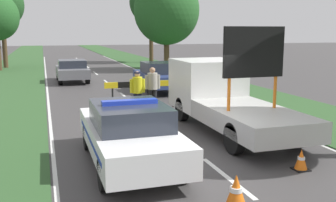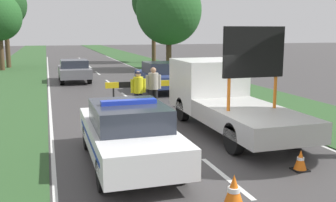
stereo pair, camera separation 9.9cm
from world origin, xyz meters
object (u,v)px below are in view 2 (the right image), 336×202
(police_car, at_px, (128,133))
(queued_car_suv_grey, at_px, (74,70))
(traffic_cone_near_truck, at_px, (159,130))
(road_barrier, at_px, (145,86))
(queued_car_hatch_blue, at_px, (160,76))
(pedestrian_civilian, at_px, (153,85))
(traffic_cone_centre_front, at_px, (234,192))
(traffic_cone_behind_barrier, at_px, (105,112))
(work_truck, at_px, (222,95))
(roadside_tree_near_right, at_px, (169,10))
(roadside_tree_far_left, at_px, (153,2))
(roadside_tree_near_left, at_px, (5,5))
(traffic_cone_near_police, at_px, (300,160))
(police_officer, at_px, (138,89))

(police_car, relative_size, queued_car_suv_grey, 1.16)
(queued_car_suv_grey, bearing_deg, traffic_cone_near_truck, 95.63)
(road_barrier, relative_size, queued_car_hatch_blue, 0.74)
(pedestrian_civilian, bearing_deg, queued_car_suv_grey, 126.32)
(police_car, distance_m, traffic_cone_centre_front, 3.27)
(traffic_cone_behind_barrier, bearing_deg, queued_car_hatch_blue, 57.69)
(work_truck, xyz_separation_m, traffic_cone_near_truck, (-2.42, -0.96, -0.78))
(traffic_cone_near_truck, xyz_separation_m, traffic_cone_behind_barrier, (-1.14, 3.05, 0.02))
(work_truck, xyz_separation_m, pedestrian_civilian, (-1.46, 3.21, -0.06))
(road_barrier, xyz_separation_m, roadside_tree_near_right, (5.66, 14.98, 3.78))
(roadside_tree_near_right, relative_size, roadside_tree_far_left, 0.92)
(police_car, bearing_deg, work_truck, 39.78)
(police_car, relative_size, traffic_cone_behind_barrier, 7.65)
(traffic_cone_centre_front, bearing_deg, roadside_tree_near_left, 101.58)
(traffic_cone_near_police, bearing_deg, roadside_tree_near_left, 106.46)
(traffic_cone_behind_barrier, distance_m, queued_car_suv_grey, 11.33)
(queued_car_hatch_blue, distance_m, roadside_tree_near_right, 11.93)
(road_barrier, bearing_deg, traffic_cone_near_truck, -105.87)
(traffic_cone_centre_front, distance_m, traffic_cone_behind_barrier, 7.86)
(roadside_tree_near_left, relative_size, roadside_tree_near_right, 0.96)
(police_officer, height_order, roadside_tree_far_left, roadside_tree_far_left)
(police_car, relative_size, work_truck, 0.75)
(work_truck, distance_m, traffic_cone_near_police, 4.41)
(police_officer, bearing_deg, pedestrian_civilian, -148.06)
(work_truck, bearing_deg, roadside_tree_near_right, -98.74)
(traffic_cone_near_truck, bearing_deg, roadside_tree_far_left, 75.25)
(work_truck, xyz_separation_m, roadside_tree_near_right, (3.96, 18.67, 3.65))
(police_car, height_order, traffic_cone_near_truck, police_car)
(police_officer, relative_size, queued_car_hatch_blue, 0.38)
(police_car, height_order, traffic_cone_centre_front, police_car)
(police_officer, bearing_deg, roadside_tree_far_left, -106.62)
(work_truck, distance_m, roadside_tree_near_right, 19.44)
(police_officer, bearing_deg, traffic_cone_centre_front, 88.40)
(pedestrian_civilian, xyz_separation_m, queued_car_suv_grey, (-2.38, 10.20, -0.29))
(police_officer, xyz_separation_m, queued_car_suv_grey, (-1.66, 10.65, -0.25))
(police_officer, bearing_deg, queued_car_hatch_blue, -114.49)
(traffic_cone_behind_barrier, bearing_deg, roadside_tree_near_left, 102.58)
(road_barrier, bearing_deg, police_car, -114.13)
(police_officer, distance_m, traffic_cone_behind_barrier, 1.67)
(police_car, distance_m, pedestrian_civilian, 6.33)
(traffic_cone_near_police, relative_size, queued_car_hatch_blue, 0.11)
(police_officer, relative_size, traffic_cone_near_police, 3.40)
(queued_car_hatch_blue, height_order, queued_car_suv_grey, queued_car_hatch_blue)
(traffic_cone_behind_barrier, distance_m, roadside_tree_near_left, 23.62)
(pedestrian_civilian, xyz_separation_m, roadside_tree_near_right, (5.42, 15.47, 3.71))
(roadside_tree_near_left, bearing_deg, traffic_cone_near_truck, -76.45)
(roadside_tree_far_left, bearing_deg, queued_car_hatch_blue, -103.98)
(traffic_cone_behind_barrier, relative_size, roadside_tree_far_left, 0.08)
(work_truck, height_order, queued_car_hatch_blue, work_truck)
(police_car, xyz_separation_m, traffic_cone_near_police, (3.64, -1.61, -0.52))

